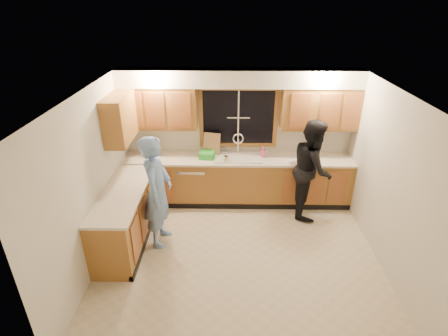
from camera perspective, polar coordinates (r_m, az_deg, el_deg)
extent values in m
plane|color=#C2B295|center=(5.58, 2.46, -13.97)|extent=(4.20, 4.20, 0.00)
plane|color=white|center=(4.40, 3.09, 11.72)|extent=(4.20, 4.20, 0.00)
plane|color=beige|center=(6.59, 2.30, 5.38)|extent=(4.20, 0.00, 4.20)
plane|color=beige|center=(5.23, -20.93, -2.31)|extent=(0.00, 3.80, 3.80)
plane|color=beige|center=(5.36, 25.80, -2.59)|extent=(0.00, 3.80, 3.80)
cube|color=#9D692D|center=(6.66, 2.23, -2.08)|extent=(4.20, 0.60, 0.88)
cube|color=#9D692D|center=(5.82, -15.71, -7.73)|extent=(0.60, 1.90, 0.88)
cube|color=beige|center=(6.44, 2.30, 1.46)|extent=(4.20, 0.63, 0.04)
cube|color=beige|center=(5.58, -16.13, -3.82)|extent=(0.63, 1.90, 0.04)
cube|color=#9D692D|center=(6.37, -10.68, 9.66)|extent=(1.35, 0.33, 0.75)
cube|color=#9D692D|center=(6.44, 15.37, 9.37)|extent=(1.35, 0.33, 0.75)
cube|color=#9D692D|center=(5.93, -16.65, 7.76)|extent=(0.33, 0.90, 0.75)
cube|color=white|center=(6.11, 2.52, 14.46)|extent=(4.20, 0.35, 0.30)
cube|color=black|center=(6.47, 2.36, 8.26)|extent=(1.30, 0.01, 1.00)
cube|color=#9D692D|center=(6.31, 2.45, 12.85)|extent=(1.44, 0.03, 0.07)
cube|color=#9D692D|center=(6.64, 2.28, 3.84)|extent=(1.44, 0.03, 0.07)
cube|color=#9D692D|center=(6.48, -3.77, 8.25)|extent=(0.07, 0.03, 1.00)
cube|color=#9D692D|center=(6.51, 8.46, 8.12)|extent=(0.07, 0.03, 1.00)
cube|color=silver|center=(6.44, 2.30, 1.76)|extent=(0.86, 0.52, 0.03)
cube|color=silver|center=(6.47, 0.43, 1.05)|extent=(0.38, 0.42, 0.18)
cube|color=silver|center=(6.48, 4.14, 1.02)|extent=(0.38, 0.42, 0.18)
cylinder|color=silver|center=(6.56, 2.29, 3.68)|extent=(0.04, 0.04, 0.28)
torus|color=silver|center=(6.51, 2.31, 4.81)|extent=(0.21, 0.03, 0.21)
cube|color=white|center=(6.70, -5.07, -2.28)|extent=(0.60, 0.56, 0.82)
cube|color=white|center=(5.38, -17.32, -11.02)|extent=(0.58, 0.75, 0.90)
imported|color=#6F96D2|center=(5.44, -10.79, -3.86)|extent=(0.47, 0.69, 1.82)
imported|color=black|center=(6.30, 14.16, -0.09)|extent=(0.79, 0.95, 1.78)
cube|color=#A05B2C|center=(6.71, -11.95, 3.26)|extent=(0.16, 0.15, 0.24)
cube|color=tan|center=(6.50, -2.01, 3.93)|extent=(0.33, 0.18, 0.41)
cube|color=green|center=(6.42, -2.78, 2.19)|extent=(0.29, 0.28, 0.12)
imported|color=#E4578E|center=(6.49, 6.32, 2.70)|extent=(0.11, 0.12, 0.20)
imported|color=silver|center=(6.63, 12.35, 2.07)|extent=(0.30, 0.30, 0.06)
cylinder|color=beige|center=(6.21, 0.34, 1.40)|extent=(0.09, 0.09, 0.13)
cylinder|color=beige|center=(6.22, 0.49, 1.36)|extent=(0.07, 0.07, 0.12)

